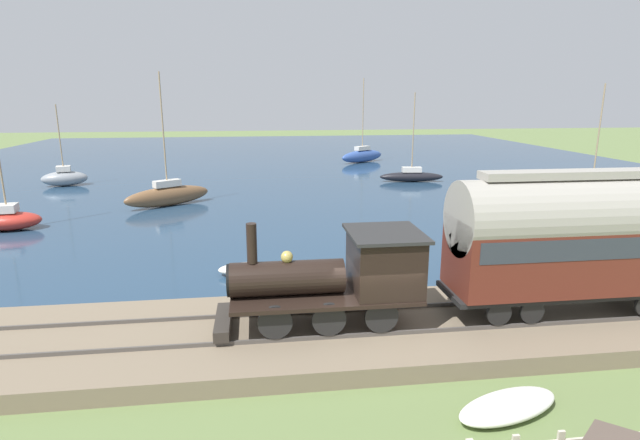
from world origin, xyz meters
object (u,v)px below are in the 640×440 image
Objects in this scene: sailboat_brown at (168,195)px; sailboat_blue at (362,155)px; passenger_coach at (580,235)px; sailboat_black at (411,176)px; sailboat_red at (8,219)px; sailboat_gray at (65,178)px; steam_locomotive at (346,272)px; sailboat_white at (590,198)px; rowboat_far_out at (247,269)px; beached_dinghy at (508,406)px; rowboat_off_pier at (389,281)px; rowboat_mid_harbor at (473,256)px.

sailboat_blue reaches higher than sailboat_brown.
passenger_coach is 1.10× the size of sailboat_black.
sailboat_gray is at bearing 0.12° from sailboat_red.
sailboat_white reaches higher than steam_locomotive.
sailboat_black is 13.91m from sailboat_blue.
rowboat_far_out reaches higher than beached_dinghy.
sailboat_gray is at bearing 93.64° from sailboat_black.
beached_dinghy is (-21.12, 16.96, -0.36)m from sailboat_white.
sailboat_blue is (21.43, -18.29, 0.02)m from sailboat_brown.
sailboat_black reaches higher than sailboat_gray.
sailboat_black is 33.71m from beached_dinghy.
rowboat_far_out is (2.01, 5.64, 0.08)m from rowboat_off_pier.
sailboat_brown is 0.96× the size of sailboat_blue.
rowboat_far_out is at bearing 25.94° from steam_locomotive.
passenger_coach is at bearing -123.93° from rowboat_far_out.
beached_dinghy is at bearing -142.83° from sailboat_red.
rowboat_off_pier is at bearing -128.09° from sailboat_red.
sailboat_black is at bearing -7.30° from passenger_coach.
rowboat_mid_harbor is (-21.56, 3.85, -0.35)m from sailboat_black.
sailboat_black is 3.11× the size of rowboat_far_out.
sailboat_blue reaches higher than sailboat_gray.
sailboat_blue reaches higher than rowboat_off_pier.
sailboat_gray is 40.81m from beached_dinghy.
rowboat_off_pier is 0.98× the size of rowboat_far_out.
sailboat_blue is at bearing -22.35° from rowboat_far_out.
sailboat_blue is 47.03m from beached_dinghy.
rowboat_off_pier is (-12.59, 17.57, -0.41)m from sailboat_white.
passenger_coach is 2.82× the size of beached_dinghy.
sailboat_black reaches higher than rowboat_mid_harbor.
sailboat_brown reaches higher than sailboat_black.
sailboat_blue is at bearing -12.80° from steam_locomotive.
sailboat_white is 0.88× the size of sailboat_blue.
passenger_coach is 40.07m from sailboat_gray.
sailboat_gray is at bearing 90.96° from rowboat_off_pier.
sailboat_white reaches higher than rowboat_mid_harbor.
sailboat_blue is at bearing -52.14° from sailboat_red.
sailboat_gray is at bearing 30.14° from rowboat_far_out.
sailboat_gray is 2.73× the size of rowboat_far_out.
sailboat_brown reaches higher than rowboat_far_out.
sailboat_brown is 2.98× the size of beached_dinghy.
rowboat_far_out is (-22.21, 14.21, -0.28)m from sailboat_black.
sailboat_black is at bearing -2.98° from rowboat_mid_harbor.
sailboat_gray reaches higher than rowboat_far_out.
sailboat_gray is 29.84m from sailboat_black.
rowboat_mid_harbor is (-9.92, 12.85, -0.40)m from sailboat_white.
sailboat_white is 3.30× the size of rowboat_far_out.
sailboat_blue is at bearing -2.92° from passenger_coach.
sailboat_white is at bearing -68.42° from rowboat_far_out.
steam_locomotive reaches higher than beached_dinghy.
rowboat_off_pier is (-38.04, 7.07, -0.61)m from sailboat_blue.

